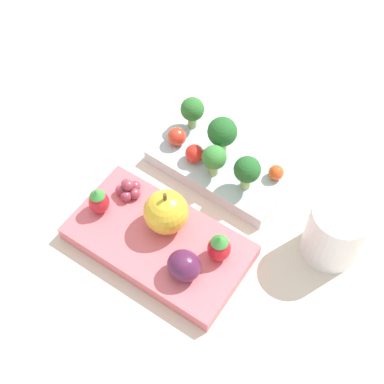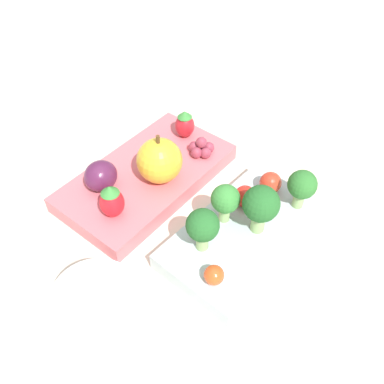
{
  "view_description": "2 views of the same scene",
  "coord_description": "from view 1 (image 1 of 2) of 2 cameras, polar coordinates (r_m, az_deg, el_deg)",
  "views": [
    {
      "loc": [
        0.21,
        -0.32,
        0.58
      ],
      "look_at": [
        -0.01,
        -0.0,
        0.03
      ],
      "focal_mm": 50.0,
      "sensor_mm": 36.0,
      "label": 1
    },
    {
      "loc": [
        0.25,
        0.21,
        0.38
      ],
      "look_at": [
        -0.01,
        -0.0,
        0.03
      ],
      "focal_mm": 40.0,
      "sensor_mm": 36.0,
      "label": 2
    }
  ],
  "objects": [
    {
      "name": "drinking_cup",
      "position": [
        0.65,
        15.05,
        -4.12
      ],
      "size": [
        0.07,
        0.07,
        0.08
      ],
      "color": "white",
      "rests_on": "ground_plane"
    },
    {
      "name": "broccoli_floret_1",
      "position": [
        0.73,
        0.04,
        8.73
      ],
      "size": [
        0.03,
        0.03,
        0.05
      ],
      "color": "#93B770",
      "rests_on": "bento_box_savoury"
    },
    {
      "name": "grape_cluster",
      "position": [
        0.68,
        -6.78,
        0.29
      ],
      "size": [
        0.03,
        0.03,
        0.02
      ],
      "color": "#93384C",
      "rests_on": "bento_box_fruit"
    },
    {
      "name": "strawberry_1",
      "position": [
        0.66,
        -9.93,
        -0.95
      ],
      "size": [
        0.03,
        0.03,
        0.04
      ],
      "color": "red",
      "rests_on": "bento_box_fruit"
    },
    {
      "name": "cherry_tomato_0",
      "position": [
        0.72,
        -1.63,
        5.94
      ],
      "size": [
        0.03,
        0.03,
        0.03
      ],
      "color": "red",
      "rests_on": "bento_box_savoury"
    },
    {
      "name": "plum",
      "position": [
        0.61,
        -0.86,
        -7.86
      ],
      "size": [
        0.04,
        0.04,
        0.04
      ],
      "color": "#511E42",
      "rests_on": "bento_box_fruit"
    },
    {
      "name": "apple",
      "position": [
        0.63,
        -2.79,
        -2.14
      ],
      "size": [
        0.05,
        0.05,
        0.06
      ],
      "color": "gold",
      "rests_on": "bento_box_fruit"
    },
    {
      "name": "cherry_tomato_2",
      "position": [
        0.71,
        0.27,
        4.12
      ],
      "size": [
        0.02,
        0.02,
        0.02
      ],
      "color": "red",
      "rests_on": "bento_box_savoury"
    },
    {
      "name": "broccoli_floret_2",
      "position": [
        0.68,
        2.39,
        3.62
      ],
      "size": [
        0.03,
        0.03,
        0.05
      ],
      "color": "#93B770",
      "rests_on": "bento_box_savoury"
    },
    {
      "name": "strawberry_0",
      "position": [
        0.62,
        2.91,
        -5.93
      ],
      "size": [
        0.03,
        0.03,
        0.04
      ],
      "color": "red",
      "rests_on": "bento_box_fruit"
    },
    {
      "name": "cherry_tomato_1",
      "position": [
        0.7,
        8.96,
        2.06
      ],
      "size": [
        0.02,
        0.02,
        0.02
      ],
      "color": "#DB4C1E",
      "rests_on": "bento_box_savoury"
    },
    {
      "name": "ground_plane",
      "position": [
        0.7,
        0.69,
        -1.55
      ],
      "size": [
        4.0,
        4.0,
        0.0
      ],
      "primitive_type": "plane",
      "color": "beige"
    },
    {
      "name": "bento_box_fruit",
      "position": [
        0.66,
        -3.56,
        -5.35
      ],
      "size": [
        0.22,
        0.12,
        0.02
      ],
      "color": "#DB6670",
      "rests_on": "ground_plane"
    },
    {
      "name": "broccoli_floret_3",
      "position": [
        0.7,
        3.24,
        6.32
      ],
      "size": [
        0.04,
        0.04,
        0.06
      ],
      "color": "#93B770",
      "rests_on": "bento_box_savoury"
    },
    {
      "name": "bento_box_savoury",
      "position": [
        0.72,
        3.22,
        2.97
      ],
      "size": [
        0.19,
        0.11,
        0.02
      ],
      "color": "silver",
      "rests_on": "ground_plane"
    },
    {
      "name": "broccoli_floret_0",
      "position": [
        0.67,
        5.9,
        2.29
      ],
      "size": [
        0.03,
        0.03,
        0.05
      ],
      "color": "#93B770",
      "rests_on": "bento_box_savoury"
    }
  ]
}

